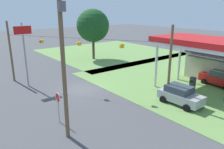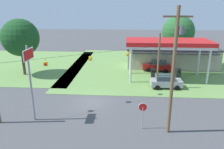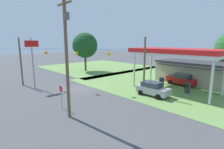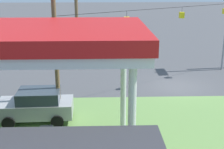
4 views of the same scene
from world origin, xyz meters
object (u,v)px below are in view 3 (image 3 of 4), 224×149
(gas_station_store, at_px, (208,74))
(car_at_pumps_front, at_px, (153,89))
(fuel_pump_near, at_px, (161,83))
(utility_pole_main, at_px, (67,52))
(stop_sign_roadside, at_px, (61,92))
(fuel_pump_far, at_px, (188,88))
(stop_sign_overhead, at_px, (32,54))
(gas_station_canopy, at_px, (176,52))
(tree_west_verge, at_px, (85,45))
(car_at_pumps_rear, at_px, (182,79))

(gas_station_store, xyz_separation_m, car_at_pumps_front, (-2.66, -10.74, -0.88))
(fuel_pump_near, height_order, utility_pole_main, utility_pole_main)
(gas_station_store, xyz_separation_m, stop_sign_roadside, (-6.38, -21.17, 0.01))
(fuel_pump_far, height_order, stop_sign_overhead, stop_sign_overhead)
(car_at_pumps_front, xyz_separation_m, stop_sign_overhead, (-13.88, -9.57, 4.09))
(gas_station_canopy, relative_size, tree_west_verge, 1.38)
(fuel_pump_far, xyz_separation_m, car_at_pumps_rear, (-2.70, 3.97, 0.22))
(fuel_pump_far, bearing_deg, tree_west_verge, 178.89)
(gas_station_store, xyz_separation_m, tree_west_verge, (-24.07, -6.29, 4.06))
(fuel_pump_far, distance_m, tree_west_verge, 24.56)
(utility_pole_main, bearing_deg, gas_station_store, 79.20)
(car_at_pumps_front, distance_m, tree_west_verge, 22.43)
(fuel_pump_far, bearing_deg, stop_sign_roadside, -113.67)
(fuel_pump_far, xyz_separation_m, car_at_pumps_front, (-2.60, -3.98, 0.17))
(car_at_pumps_front, distance_m, car_at_pumps_rear, 7.95)
(fuel_pump_far, relative_size, car_at_pumps_front, 0.38)
(gas_station_canopy, relative_size, stop_sign_roadside, 4.81)
(gas_station_canopy, distance_m, car_at_pumps_front, 5.95)
(fuel_pump_near, bearing_deg, stop_sign_roadside, -99.77)
(fuel_pump_far, distance_m, car_at_pumps_front, 4.75)
(stop_sign_roadside, bearing_deg, fuel_pump_near, -99.77)
(fuel_pump_near, distance_m, stop_sign_overhead, 19.01)
(stop_sign_overhead, bearing_deg, utility_pole_main, -5.79)
(car_at_pumps_front, relative_size, utility_pole_main, 0.39)
(fuel_pump_far, relative_size, car_at_pumps_rear, 0.33)
(gas_station_canopy, xyz_separation_m, gas_station_store, (1.98, 6.76, -3.49))
(gas_station_canopy, relative_size, car_at_pumps_rear, 2.55)
(gas_station_store, relative_size, fuel_pump_far, 9.95)
(gas_station_canopy, bearing_deg, fuel_pump_near, -179.95)
(gas_station_canopy, xyz_separation_m, stop_sign_overhead, (-14.55, -13.55, -0.29))
(stop_sign_overhead, bearing_deg, car_at_pumps_front, 34.60)
(gas_station_store, distance_m, fuel_pump_far, 6.84)
(gas_station_store, relative_size, stop_sign_roadside, 6.28)
(gas_station_canopy, relative_size, fuel_pump_near, 7.62)
(car_at_pumps_front, relative_size, tree_west_verge, 0.47)
(gas_station_canopy, distance_m, utility_pole_main, 14.97)
(stop_sign_overhead, relative_size, tree_west_verge, 0.83)
(gas_station_canopy, height_order, car_at_pumps_front, gas_station_canopy)
(car_at_pumps_front, xyz_separation_m, stop_sign_roadside, (-3.72, -10.44, 0.90))
(gas_station_store, xyz_separation_m, fuel_pump_far, (-0.06, -6.76, -1.05))
(gas_station_canopy, xyz_separation_m, car_at_pumps_rear, (-0.78, 3.97, -4.32))
(car_at_pumps_rear, bearing_deg, tree_west_verge, 15.04)
(fuel_pump_far, relative_size, utility_pole_main, 0.15)
(tree_west_verge, bearing_deg, gas_station_canopy, -1.20)
(stop_sign_overhead, bearing_deg, gas_station_store, 50.85)
(gas_station_store, xyz_separation_m, fuel_pump_near, (-3.90, -6.76, -1.05))
(gas_station_store, bearing_deg, tree_west_verge, -165.35)
(gas_station_store, relative_size, car_at_pumps_front, 3.80)
(car_at_pumps_rear, bearing_deg, fuel_pump_far, 129.88)
(gas_station_canopy, height_order, gas_station_store, gas_station_canopy)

